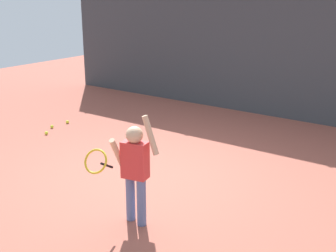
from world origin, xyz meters
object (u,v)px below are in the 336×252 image
(tennis_ball_0, at_px, (67,122))
(tennis_ball_2, at_px, (46,133))
(tennis_ball_3, at_px, (52,127))
(tennis_player, at_px, (134,166))

(tennis_ball_0, bearing_deg, tennis_ball_2, -72.54)
(tennis_ball_0, relative_size, tennis_ball_2, 1.00)
(tennis_ball_2, bearing_deg, tennis_ball_3, 125.18)
(tennis_ball_3, bearing_deg, tennis_ball_0, 89.12)
(tennis_player, distance_m, tennis_ball_0, 4.50)
(tennis_player, height_order, tennis_ball_0, tennis_player)
(tennis_ball_3, bearing_deg, tennis_ball_2, -54.82)
(tennis_ball_0, distance_m, tennis_ball_3, 0.41)
(tennis_player, bearing_deg, tennis_ball_3, 141.60)
(tennis_player, xyz_separation_m, tennis_ball_3, (-3.78, 1.94, -0.69))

